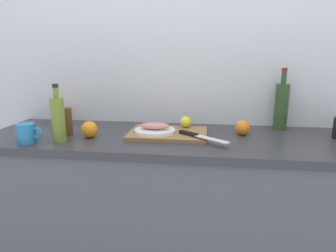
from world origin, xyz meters
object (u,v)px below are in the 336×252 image
at_px(fish_fillet, 155,126).
at_px(olive_oil_bottle, 58,119).
at_px(lemon_0, 186,122).
at_px(pepper_mill, 67,121).
at_px(coffee_mug_1, 59,116).
at_px(white_plate, 155,131).
at_px(coffee_mug_0, 27,134).
at_px(cutting_board, 168,133).
at_px(orange_0, 89,129).
at_px(chef_knife, 197,136).
at_px(wine_bottle, 281,105).

height_order(fish_fillet, olive_oil_bottle, olive_oil_bottle).
relative_size(lemon_0, pepper_mill, 0.42).
bearing_deg(coffee_mug_1, olive_oil_bottle, -62.56).
xyz_separation_m(white_plate, coffee_mug_0, (-0.57, -0.21, 0.02)).
distance_m(cutting_board, white_plate, 0.07).
xyz_separation_m(white_plate, pepper_mill, (-0.46, -0.04, 0.04)).
relative_size(fish_fillet, olive_oil_bottle, 0.56).
bearing_deg(coffee_mug_1, fish_fillet, -17.91).
relative_size(fish_fillet, lemon_0, 2.57).
bearing_deg(lemon_0, pepper_mill, -164.58).
relative_size(white_plate, orange_0, 2.50).
relative_size(olive_oil_bottle, orange_0, 3.33).
bearing_deg(fish_fillet, lemon_0, 40.28).
relative_size(chef_knife, wine_bottle, 0.73).
height_order(olive_oil_bottle, coffee_mug_1, olive_oil_bottle).
distance_m(fish_fillet, chef_knife, 0.23).
distance_m(wine_bottle, coffee_mug_0, 1.33).
height_order(cutting_board, orange_0, orange_0).
bearing_deg(wine_bottle, chef_knife, -145.74).
relative_size(white_plate, chef_knife, 0.84).
distance_m(fish_fillet, lemon_0, 0.20).
distance_m(coffee_mug_0, coffee_mug_1, 0.42).
bearing_deg(chef_knife, orange_0, -142.32).
xyz_separation_m(fish_fillet, pepper_mill, (-0.46, -0.04, 0.02)).
height_order(cutting_board, wine_bottle, wine_bottle).
bearing_deg(coffee_mug_0, cutting_board, 20.02).
bearing_deg(lemon_0, fish_fillet, -139.72).
bearing_deg(chef_knife, cutting_board, -173.22).
relative_size(chef_knife, coffee_mug_0, 1.98).
height_order(cutting_board, fish_fillet, fish_fillet).
bearing_deg(pepper_mill, wine_bottle, 13.82).
xyz_separation_m(chef_knife, coffee_mug_1, (-0.85, 0.27, 0.02)).
bearing_deg(olive_oil_bottle, cutting_board, 19.84).
xyz_separation_m(coffee_mug_0, pepper_mill, (0.12, 0.17, 0.02)).
height_order(white_plate, wine_bottle, wine_bottle).
height_order(fish_fillet, chef_knife, fish_fillet).
bearing_deg(olive_oil_bottle, wine_bottle, 19.83).
distance_m(white_plate, coffee_mug_1, 0.66).
xyz_separation_m(orange_0, pepper_mill, (-0.13, 0.03, 0.03)).
bearing_deg(chef_knife, pepper_mill, -145.23).
height_order(fish_fillet, lemon_0, lemon_0).
height_order(coffee_mug_0, coffee_mug_1, coffee_mug_0).
relative_size(olive_oil_bottle, pepper_mill, 1.93).
bearing_deg(coffee_mug_1, lemon_0, -5.61).
relative_size(white_plate, olive_oil_bottle, 0.75).
relative_size(fish_fillet, chef_knife, 0.63).
bearing_deg(white_plate, chef_knife, -18.11).
bearing_deg(orange_0, lemon_0, 23.01).
height_order(lemon_0, olive_oil_bottle, olive_oil_bottle).
relative_size(fish_fillet, orange_0, 1.87).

